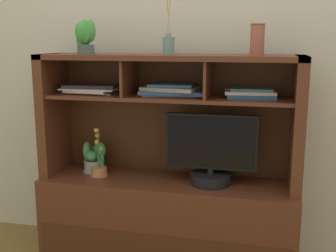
{
  "coord_description": "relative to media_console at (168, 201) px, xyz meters",
  "views": [
    {
      "loc": [
        0.55,
        -2.34,
        1.35
      ],
      "look_at": [
        0.0,
        0.0,
        0.86
      ],
      "focal_mm": 44.82,
      "sensor_mm": 36.0,
      "label": 1
    }
  ],
  "objects": [
    {
      "name": "magazine_stack_right",
      "position": [
        0.02,
        0.01,
        0.68
      ],
      "size": [
        0.38,
        0.26,
        0.07
      ],
      "color": "gray",
      "rests_on": "media_console"
    },
    {
      "name": "potted_orchid",
      "position": [
        -0.42,
        -0.05,
        0.2
      ],
      "size": [
        0.11,
        0.11,
        0.3
      ],
      "color": "#B37346",
      "rests_on": "media_console"
    },
    {
      "name": "ceramic_vase",
      "position": [
        0.49,
        -0.02,
        0.96
      ],
      "size": [
        0.08,
        0.08,
        0.17
      ],
      "color": "brown",
      "rests_on": "media_console"
    },
    {
      "name": "media_console",
      "position": [
        0.0,
        0.0,
        0.0
      ],
      "size": [
        1.51,
        0.49,
        1.27
      ],
      "color": "#532818",
      "rests_on": "ground"
    },
    {
      "name": "potted_fern",
      "position": [
        -0.49,
        0.02,
        0.22
      ],
      "size": [
        0.15,
        0.14,
        0.2
      ],
      "color": "gray",
      "rests_on": "media_console"
    },
    {
      "name": "potted_succulent",
      "position": [
        -0.49,
        -0.03,
        0.98
      ],
      "size": [
        0.12,
        0.11,
        0.2
      ],
      "color": "#455453",
      "rests_on": "media_console"
    },
    {
      "name": "back_wall",
      "position": [
        0.0,
        0.25,
        1.01
      ],
      "size": [
        6.0,
        0.02,
        2.8
      ],
      "primitive_type": "cube",
      "color": "beige",
      "rests_on": "ground"
    },
    {
      "name": "magazine_stack_left",
      "position": [
        0.47,
        0.04,
        0.67
      ],
      "size": [
        0.3,
        0.25,
        0.05
      ],
      "color": "#294F78",
      "rests_on": "media_console"
    },
    {
      "name": "diffuser_bottle",
      "position": [
        0.0,
        0.01,
        0.93
      ],
      "size": [
        0.07,
        0.07,
        0.31
      ],
      "color": "slate",
      "rests_on": "media_console"
    },
    {
      "name": "magazine_stack_centre",
      "position": [
        -0.48,
        0.01,
        0.67
      ],
      "size": [
        0.35,
        0.24,
        0.05
      ],
      "color": "slate",
      "rests_on": "media_console"
    },
    {
      "name": "tv_monitor",
      "position": [
        0.26,
        -0.04,
        0.31
      ],
      "size": [
        0.52,
        0.23,
        0.41
      ],
      "color": "black",
      "rests_on": "media_console"
    }
  ]
}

